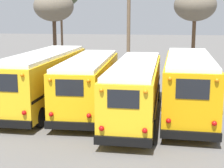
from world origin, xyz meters
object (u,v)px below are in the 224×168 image
school_bus_1 (89,82)px  bare_tree_0 (195,6)px  bare_tree_1 (54,7)px  school_bus_0 (44,78)px  school_bus_2 (136,87)px  utility_pole (129,30)px  school_bus_3 (188,84)px

school_bus_1 → bare_tree_0: 17.08m
bare_tree_1 → school_bus_0: bearing=-75.1°
school_bus_1 → school_bus_2: size_ratio=0.91×
bare_tree_1 → bare_tree_0: bearing=2.1°
school_bus_1 → utility_pole: utility_pole is taller
school_bus_2 → utility_pole: bearing=97.2°
school_bus_2 → school_bus_3: school_bus_3 is taller
school_bus_0 → bare_tree_0: 18.20m
bare_tree_1 → school_bus_3: bearing=-50.8°
bare_tree_0 → school_bus_1: bearing=-115.9°
bare_tree_0 → bare_tree_1: size_ratio=1.01×
school_bus_1 → utility_pole: 13.10m
school_bus_1 → school_bus_3: (5.65, -0.67, 0.15)m
school_bus_1 → school_bus_2: 3.08m
school_bus_2 → bare_tree_1: size_ratio=1.35×
bare_tree_0 → bare_tree_1: bearing=-177.9°
bare_tree_0 → school_bus_0: bearing=-124.6°
school_bus_0 → utility_pole: (3.88, 12.55, 2.31)m
school_bus_2 → bare_tree_0: (4.35, 16.02, 4.68)m
school_bus_1 → bare_tree_1: bare_tree_1 is taller
school_bus_1 → school_bus_3: bearing=-6.8°
school_bus_3 → bare_tree_1: 19.82m
school_bus_3 → school_bus_0: bearing=173.6°
bare_tree_0 → bare_tree_1: bare_tree_0 is taller
utility_pole → bare_tree_0: bearing=17.7°
school_bus_1 → school_bus_3: 5.69m
school_bus_1 → bare_tree_1: (-6.56, 14.29, 4.61)m
school_bus_0 → school_bus_2: size_ratio=0.99×
school_bus_1 → school_bus_0: bearing=174.4°
bare_tree_0 → bare_tree_1: (-13.74, -0.49, -0.07)m
school_bus_2 → bare_tree_0: size_ratio=1.34×
school_bus_3 → bare_tree_0: bearing=84.3°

